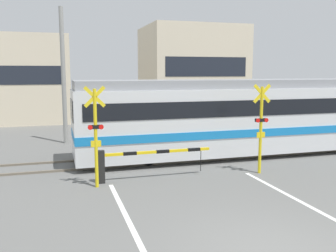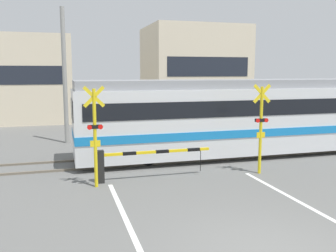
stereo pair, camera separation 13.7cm
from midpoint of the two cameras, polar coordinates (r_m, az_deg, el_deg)
name	(u,v)px [view 2 (the right image)]	position (r m, az deg, el deg)	size (l,w,h in m)	color
rail_track_near	(165,163)	(15.04, -0.19, -5.67)	(50.00, 0.10, 0.08)	#6B6051
rail_track_far	(156,155)	(16.39, -1.57, -4.50)	(50.00, 0.10, 0.08)	#6B6051
road_stripe_left	(140,251)	(8.12, -3.74, -18.53)	(0.14, 9.56, 0.01)	white
commuter_train	(246,115)	(16.85, 12.05, 1.67)	(14.89, 2.76, 3.33)	silver
crossing_barrier_near	(131,159)	(12.72, -5.32, -5.02)	(3.92, 0.20, 1.10)	black
crossing_barrier_far	(181,131)	(18.44, 2.16, -0.83)	(3.92, 0.20, 1.10)	black
crossing_signal_left	(95,132)	(11.96, -10.75, -0.91)	(0.68, 0.15, 3.23)	yellow
crossing_signal_right	(261,125)	(13.78, 14.25, 0.18)	(0.68, 0.15, 3.23)	yellow
pedestrian	(115,123)	(20.54, -7.96, 0.50)	(0.38, 0.22, 1.60)	#23232D
building_left_of_street	(35,79)	(30.08, -19.49, 6.77)	(5.27, 6.70, 6.24)	beige
building_right_of_street	(194,72)	(31.97, 4.03, 8.27)	(7.80, 6.70, 7.35)	beige
utility_pole_streetside	(65,76)	(19.79, -15.28, 7.31)	(0.22, 0.22, 6.86)	gray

